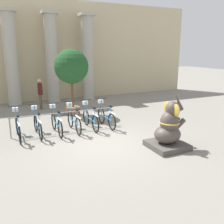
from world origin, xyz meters
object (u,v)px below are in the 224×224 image
bicycle_1 (38,125)px  bicycle_3 (74,121)px  bicycle_4 (90,118)px  person_pedestrian (40,91)px  bicycle_0 (18,127)px  elephant_statue (169,130)px  bicycle_5 (106,117)px  bicycle_2 (56,123)px  potted_tree (71,68)px

bicycle_1 → bicycle_3: size_ratio=1.00×
bicycle_4 → person_pedestrian: size_ratio=1.10×
bicycle_0 → elephant_statue: (4.30, -2.95, 0.18)m
bicycle_3 → bicycle_5: bearing=0.2°
bicycle_1 → bicycle_4: bearing=-0.0°
elephant_statue → bicycle_5: bearing=106.7°
person_pedestrian → bicycle_0: bearing=-109.5°
bicycle_1 → person_pedestrian: size_ratio=1.10×
bicycle_1 → elephant_statue: bearing=-39.5°
bicycle_1 → bicycle_5: 2.73m
bicycle_4 → bicycle_5: (0.68, -0.02, 0.00)m
bicycle_2 → person_pedestrian: (0.14, 4.29, 0.54)m
bicycle_0 → bicycle_2: bearing=-1.1°
elephant_statue → potted_tree: (-1.58, 5.40, 1.63)m
bicycle_2 → bicycle_5: size_ratio=1.00×
bicycle_1 → bicycle_0: bearing=-177.7°
bicycle_2 → bicycle_4: size_ratio=1.00×
bicycle_0 → bicycle_1: same height
bicycle_4 → bicycle_5: size_ratio=1.00×
bicycle_4 → bicycle_5: 0.68m
elephant_statue → person_pedestrian: (-2.79, 7.22, 0.36)m
bicycle_3 → person_pedestrian: bearing=97.2°
bicycle_2 → bicycle_4: same height
bicycle_0 → potted_tree: bearing=41.9°
bicycle_1 → elephant_statue: 4.69m
bicycle_0 → bicycle_1: bearing=2.3°
bicycle_1 → bicycle_4: 2.05m
bicycle_5 → potted_tree: size_ratio=0.56×
bicycle_1 → elephant_statue: (3.62, -2.98, 0.18)m
bicycle_2 → bicycle_3: same height
bicycle_4 → person_pedestrian: (-1.22, 4.24, 0.54)m
bicycle_2 → elephant_statue: elephant_statue is taller
bicycle_0 → bicycle_5: same height
elephant_statue → potted_tree: bearing=106.3°
bicycle_2 → elephant_statue: (2.93, -2.93, 0.18)m
bicycle_1 → elephant_statue: size_ratio=0.99×
bicycle_3 → elephant_statue: size_ratio=0.99×
bicycle_4 → potted_tree: (-0.01, 2.42, 1.81)m
potted_tree → bicycle_5: bearing=-74.2°
bicycle_0 → bicycle_4: bearing=0.5°
bicycle_2 → bicycle_5: (2.05, 0.04, 0.00)m
bicycle_3 → bicycle_4: same height
bicycle_1 → bicycle_2: 0.68m
potted_tree → bicycle_1: bearing=-130.2°
bicycle_5 → bicycle_3: bearing=-179.8°
bicycle_2 → bicycle_5: bearing=1.0°
bicycle_4 → elephant_statue: 3.37m
bicycle_5 → potted_tree: (-0.69, 2.43, 1.81)m
bicycle_0 → elephant_statue: bearing=-34.5°
bicycle_4 → potted_tree: potted_tree is taller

